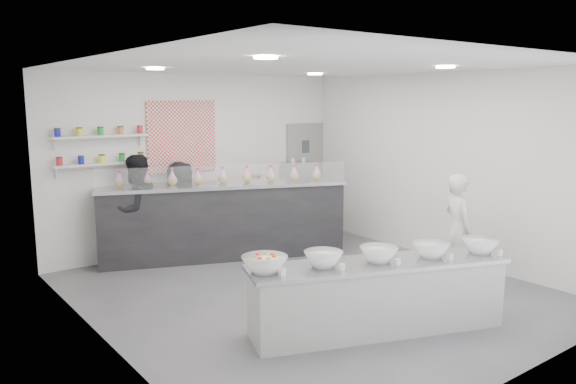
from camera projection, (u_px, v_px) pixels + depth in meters
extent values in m
plane|color=#515156|center=(310.00, 292.00, 7.60)|extent=(6.00, 6.00, 0.00)
plane|color=white|center=(311.00, 65.00, 7.11)|extent=(6.00, 6.00, 0.00)
plane|color=white|center=(201.00, 162.00, 9.71)|extent=(5.50, 0.00, 5.50)
plane|color=white|center=(102.00, 206.00, 5.72)|extent=(0.00, 6.00, 6.00)
plane|color=white|center=(443.00, 167.00, 8.99)|extent=(0.00, 6.00, 6.00)
cube|color=gray|center=(305.00, 177.00, 11.13)|extent=(0.88, 0.04, 2.10)
cube|color=red|center=(182.00, 137.00, 9.41)|extent=(1.25, 0.03, 1.20)
cube|color=silver|center=(102.00, 164.00, 8.58)|extent=(1.45, 0.22, 0.04)
cube|color=silver|center=(100.00, 136.00, 8.51)|extent=(1.45, 0.22, 0.04)
cylinder|color=white|center=(266.00, 58.00, 5.49)|extent=(0.24, 0.24, 0.02)
cylinder|color=white|center=(446.00, 67.00, 7.16)|extent=(0.24, 0.24, 0.02)
cylinder|color=white|center=(155.00, 69.00, 7.54)|extent=(0.24, 0.24, 0.02)
cylinder|color=white|center=(315.00, 74.00, 9.20)|extent=(0.24, 0.24, 0.02)
cube|color=#A2A29E|center=(378.00, 296.00, 6.27)|extent=(2.99, 1.66, 0.80)
cube|color=black|center=(224.00, 221.00, 9.16)|extent=(3.96, 2.14, 1.23)
cube|color=white|center=(226.00, 176.00, 8.70)|extent=(3.65, 1.45, 0.34)
cube|color=#A2A29E|center=(280.00, 212.00, 10.64)|extent=(1.22, 0.39, 0.90)
cube|color=#93969E|center=(298.00, 175.00, 10.78)|extent=(0.60, 0.41, 0.46)
imported|color=silver|center=(458.00, 230.00, 7.80)|extent=(0.57, 0.67, 1.57)
imported|color=black|center=(136.00, 211.00, 8.70)|extent=(1.01, 0.89, 1.74)
imported|color=black|center=(181.00, 210.00, 9.16)|extent=(0.85, 0.63, 1.58)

